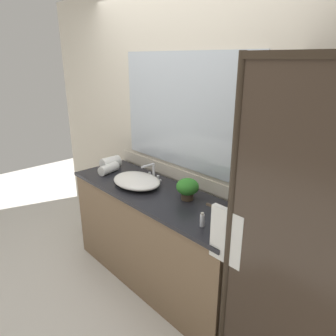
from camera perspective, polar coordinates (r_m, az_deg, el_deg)
The scene contains 11 objects.
ground_plane at distance 3.11m, azimuth -2.00°, elevation -19.68°, with size 8.00×8.00×0.00m, color silver.
wall_back_with_mirror at distance 2.72m, azimuth 3.18°, elevation 5.54°, with size 4.40×0.06×2.60m.
vanity_cabinet at distance 2.85m, azimuth -1.96°, elevation -12.56°, with size 1.80×0.58×0.90m.
shower_enclosure at distance 1.75m, azimuth 21.68°, elevation -14.38°, with size 1.20×0.59×2.00m.
sink_basin at distance 2.75m, azimuth -5.78°, elevation -2.33°, with size 0.48×0.36×0.09m, color white.
faucet at distance 2.85m, azimuth -2.84°, elevation -1.15°, with size 0.17×0.16×0.17m.
potted_plant at distance 2.46m, azimuth 3.61°, elevation -3.63°, with size 0.18×0.18×0.17m.
amenity_bottle_shampoo at distance 2.11m, azimuth 6.29°, elevation -9.45°, with size 0.03×0.03×0.10m.
amenity_bottle_conditioner at distance 2.24m, azimuth 12.03°, elevation -8.02°, with size 0.03×0.03×0.09m.
rolled_towel_near_edge at distance 3.21m, azimuth -10.51°, elevation 0.99°, with size 0.12×0.12×0.19m, color white.
rolled_towel_middle at distance 3.08m, azimuth -10.82°, elevation -0.11°, with size 0.09×0.09×0.21m, color white.
Camera 1 is at (1.83, -1.56, 1.97)m, focal length 33.17 mm.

